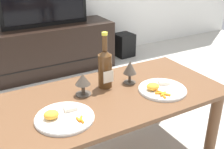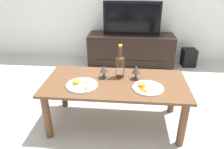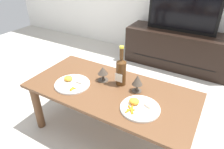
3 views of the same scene
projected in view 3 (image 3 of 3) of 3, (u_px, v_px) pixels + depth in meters
ground_plane at (111, 132)px, 1.85m from camera, size 6.40×6.40×0.00m
dining_table at (110, 97)px, 1.65m from camera, size 1.34×0.64×0.48m
tv_stand at (176, 49)px, 2.83m from camera, size 1.38×0.45×0.51m
tv_screen at (183, 12)px, 2.57m from camera, size 0.89×0.05×0.51m
wine_bottle at (121, 70)px, 1.60m from camera, size 0.08×0.08×0.33m
goblet_left at (103, 72)px, 1.67m from camera, size 0.09×0.09×0.13m
goblet_right at (137, 81)px, 1.53m from camera, size 0.08×0.08×0.14m
dinner_plate_left at (72, 83)px, 1.66m from camera, size 0.29×0.29×0.05m
dinner_plate_right at (139, 107)px, 1.40m from camera, size 0.28×0.28×0.05m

